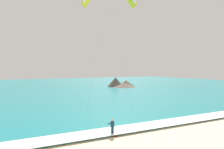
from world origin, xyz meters
name	(u,v)px	position (x,y,z in m)	size (l,w,h in m)	color
sea	(27,88)	(0.00, 70.17, 0.10)	(200.00, 120.00, 0.20)	teal
surf_foam	(117,130)	(0.00, 11.17, 0.22)	(200.00, 2.88, 0.04)	white
surfboard	(112,135)	(-1.06, 10.31, 0.03)	(0.91, 1.46, 0.09)	#E04C38
kitesurfer	(112,126)	(-1.07, 10.33, 0.94)	(0.64, 0.64, 1.69)	#143347
headland_right	(122,84)	(28.98, 57.94, 1.24)	(9.84, 10.83, 3.42)	#665B51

